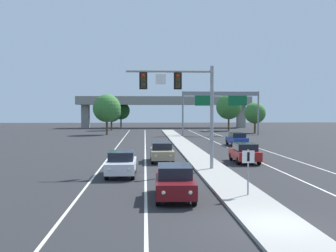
{
  "coord_description": "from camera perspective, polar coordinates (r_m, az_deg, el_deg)",
  "views": [
    {
      "loc": [
        -4.74,
        -14.6,
        4.23
      ],
      "look_at": [
        -3.2,
        12.88,
        3.2
      ],
      "focal_mm": 44.4,
      "sensor_mm": 36.0,
      "label": 1
    }
  ],
  "objects": [
    {
      "name": "ground_plane",
      "position": [
        15.92,
        14.64,
        -13.33
      ],
      "size": [
        260.0,
        260.0,
        0.0
      ],
      "primitive_type": "plane",
      "color": "#28282B"
    },
    {
      "name": "median_island",
      "position": [
        33.2,
        5.05,
        -5.06
      ],
      "size": [
        2.4,
        110.0,
        0.15
      ],
      "primitive_type": "cube",
      "color": "#9E9B93",
      "rests_on": "ground"
    },
    {
      "name": "lane_stripe_oncoming_center",
      "position": [
        39.82,
        -3.14,
        -3.95
      ],
      "size": [
        0.14,
        100.0,
        0.01
      ],
      "primitive_type": "cube",
      "color": "silver",
      "rests_on": "ground"
    },
    {
      "name": "lane_stripe_receding_center",
      "position": [
        40.92,
        10.17,
        -3.82
      ],
      "size": [
        0.14,
        100.0,
        0.01
      ],
      "primitive_type": "cube",
      "color": "silver",
      "rests_on": "ground"
    },
    {
      "name": "edge_stripe_left",
      "position": [
        39.95,
        -7.89,
        -3.95
      ],
      "size": [
        0.14,
        100.0,
        0.01
      ],
      "primitive_type": "cube",
      "color": "silver",
      "rests_on": "ground"
    },
    {
      "name": "edge_stripe_right",
      "position": [
        41.81,
        14.59,
        -3.73
      ],
      "size": [
        0.14,
        100.0,
        0.01
      ],
      "primitive_type": "cube",
      "color": "silver",
      "rests_on": "ground"
    },
    {
      "name": "overhead_signal_mast",
      "position": [
        29.06,
        2.33,
        4.21
      ],
      "size": [
        6.12,
        0.44,
        7.2
      ],
      "color": "gray",
      "rests_on": "median_island"
    },
    {
      "name": "median_sign_post",
      "position": [
        20.46,
        10.95,
        -5.32
      ],
      "size": [
        0.6,
        0.1,
        2.2
      ],
      "color": "gray",
      "rests_on": "median_island"
    },
    {
      "name": "car_oncoming_darkred",
      "position": [
        20.15,
        0.91,
        -7.6
      ],
      "size": [
        1.91,
        4.51,
        1.58
      ],
      "color": "#5B0F14",
      "rests_on": "ground"
    },
    {
      "name": "car_oncoming_white",
      "position": [
        27.13,
        -6.41,
        -5.09
      ],
      "size": [
        1.86,
        4.48,
        1.58
      ],
      "color": "silver",
      "rests_on": "ground"
    },
    {
      "name": "car_oncoming_tan",
      "position": [
        34.36,
        -0.87,
        -3.55
      ],
      "size": [
        1.84,
        4.48,
        1.58
      ],
      "color": "tan",
      "rests_on": "ground"
    },
    {
      "name": "car_receding_red",
      "position": [
        34.28,
        10.47,
        -3.6
      ],
      "size": [
        1.87,
        4.49,
        1.58
      ],
      "color": "maroon",
      "rests_on": "ground"
    },
    {
      "name": "car_receding_blue",
      "position": [
        50.51,
        9.42,
        -1.76
      ],
      "size": [
        1.92,
        4.51,
        1.58
      ],
      "color": "navy",
      "rests_on": "ground"
    },
    {
      "name": "highway_sign_gantry",
      "position": [
        71.35,
        7.26,
        3.68
      ],
      "size": [
        13.28,
        0.42,
        7.5
      ],
      "color": "gray",
      "rests_on": "ground"
    },
    {
      "name": "overpass_bridge",
      "position": [
        102.28,
        -0.55,
        3.01
      ],
      "size": [
        42.4,
        6.4,
        7.65
      ],
      "color": "gray",
      "rests_on": "ground"
    },
    {
      "name": "tree_far_right_a",
      "position": [
        87.89,
        8.34,
        2.64
      ],
      "size": [
        5.32,
        5.32,
        7.7
      ],
      "color": "#4C3823",
      "rests_on": "ground"
    },
    {
      "name": "tree_far_right_b",
      "position": [
        79.55,
        11.85,
        1.76
      ],
      "size": [
        3.99,
        3.99,
        5.78
      ],
      "color": "#4C3823",
      "rests_on": "ground"
    },
    {
      "name": "tree_far_left_a",
      "position": [
        88.73,
        -7.77,
        1.82
      ],
      "size": [
        3.99,
        3.99,
        5.77
      ],
      "color": "#4C3823",
      "rests_on": "ground"
    },
    {
      "name": "tree_far_left_c",
      "position": [
        104.58,
        -6.47,
        2.1
      ],
      "size": [
        4.42,
        4.42,
        6.4
      ],
      "color": "#4C3823",
      "rests_on": "ground"
    },
    {
      "name": "tree_far_left_b",
      "position": [
        73.32,
        -8.41,
        2.43
      ],
      "size": [
        4.9,
        4.9,
        7.09
      ],
      "color": "#4C3823",
      "rests_on": "ground"
    }
  ]
}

